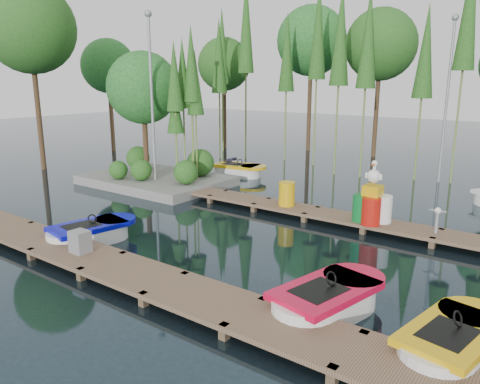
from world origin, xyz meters
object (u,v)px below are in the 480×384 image
Objects in this scene: utility_cabinet at (80,242)px; drum_cluster at (372,205)px; boat_red at (327,301)px; boat_yellow_far at (238,170)px; yellow_barrel at (287,194)px; island at (153,112)px; boat_blue at (90,234)px.

drum_cluster is (5.02, 6.85, 0.28)m from utility_cabinet.
utility_cabinet is at bearing -155.14° from boat_red.
yellow_barrel is (5.24, -4.18, 0.43)m from boat_yellow_far.
drum_cluster is (3.11, -0.15, 0.15)m from yellow_barrel.
drum_cluster is at bearing -2.79° from yellow_barrel.
yellow_barrel is at bearing 74.71° from utility_cabinet.
island is 13.66m from boat_red.
drum_cluster is at bearing 115.35° from boat_red.
boat_blue is at bearing -57.30° from island.
boat_red is 6.40m from utility_cabinet.
boat_red is at bearing 12.13° from utility_cabinet.
boat_yellow_far is (-2.17, 10.06, 0.03)m from boat_blue.
yellow_barrel is 3.11m from drum_cluster.
boat_yellow_far is 3.41× the size of yellow_barrel.
boat_yellow_far reaches higher than boat_red.
utility_cabinet is (-6.25, -1.34, 0.31)m from boat_red.
island is 9.84m from utility_cabinet.
yellow_barrel is (3.06, 5.87, 0.46)m from boat_blue.
yellow_barrel is at bearing 140.22° from boat_red.
utility_cabinet is at bearing -126.24° from drum_cluster.
drum_cluster reaches higher than boat_blue.
boat_yellow_far reaches higher than utility_cabinet.
boat_yellow_far is at bearing 58.19° from island.
yellow_barrel reaches higher than boat_blue.
boat_blue is 10.29m from boat_yellow_far.
boat_blue is 7.41m from boat_red.
boat_red is at bearing -77.38° from drum_cluster.
boat_red reaches higher than boat_blue.
drum_cluster is at bearing -5.15° from island.
boat_red is 7.14m from yellow_barrel.
drum_cluster reaches higher than yellow_barrel.
boat_red is at bearing -52.51° from yellow_barrel.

